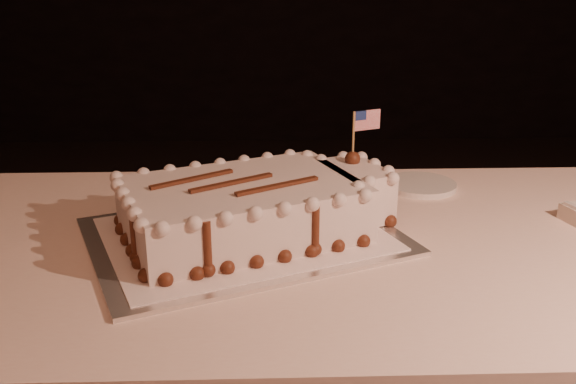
{
  "coord_description": "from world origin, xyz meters",
  "views": [
    {
      "loc": [
        -0.12,
        -0.44,
        1.22
      ],
      "look_at": [
        -0.09,
        0.61,
        0.84
      ],
      "focal_mm": 40.0,
      "sensor_mm": 36.0,
      "label": 1
    }
  ],
  "objects": [
    {
      "name": "sheet_cake",
      "position": [
        -0.14,
        0.62,
        0.81
      ],
      "size": [
        0.52,
        0.4,
        0.2
      ],
      "color": "silver",
      "rests_on": "doily"
    },
    {
      "name": "side_plate",
      "position": [
        0.21,
        0.87,
        0.76
      ],
      "size": [
        0.15,
        0.15,
        0.01
      ],
      "primitive_type": "cylinder",
      "color": "silver",
      "rests_on": "banquet_table"
    },
    {
      "name": "cake_board",
      "position": [
        -0.17,
        0.61,
        0.75
      ],
      "size": [
        0.64,
        0.57,
        0.01
      ],
      "primitive_type": "cube",
      "rotation": [
        0.0,
        0.0,
        0.39
      ],
      "color": "silver",
      "rests_on": "banquet_table"
    },
    {
      "name": "doily",
      "position": [
        -0.17,
        0.61,
        0.76
      ],
      "size": [
        0.57,
        0.51,
        0.0
      ],
      "primitive_type": "cube",
      "rotation": [
        0.0,
        0.0,
        0.39
      ],
      "color": "white",
      "rests_on": "cake_board"
    }
  ]
}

